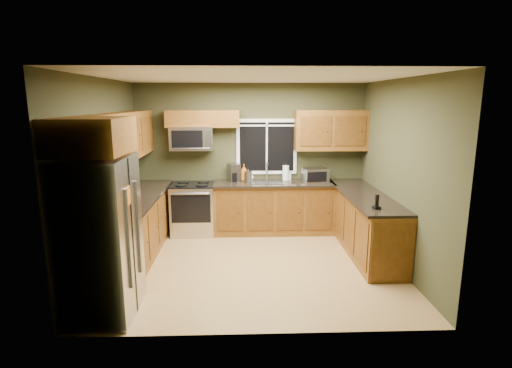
{
  "coord_description": "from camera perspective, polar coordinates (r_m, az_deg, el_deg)",
  "views": [
    {
      "loc": [
        -0.16,
        -5.55,
        2.4
      ],
      "look_at": [
        0.05,
        0.35,
        1.15
      ],
      "focal_mm": 28.0,
      "sensor_mm": 36.0,
      "label": 1
    }
  ],
  "objects": [
    {
      "name": "countertop_back",
      "position": [
        7.21,
        2.58,
        0.08
      ],
      "size": [
        2.17,
        0.65,
        0.04
      ],
      "primitive_type": "cube",
      "color": "black",
      "rests_on": "base_cabinets_back"
    },
    {
      "name": "kettle",
      "position": [
        7.2,
        -1.13,
        1.16
      ],
      "size": [
        0.17,
        0.17,
        0.24
      ],
      "color": "#B7B7BC",
      "rests_on": "countertop_back"
    },
    {
      "name": "soap_bottle_b",
      "position": [
        7.43,
        4.64,
        1.24
      ],
      "size": [
        0.1,
        0.1,
        0.17
      ],
      "primitive_type": "imported",
      "rotation": [
        0.0,
        0.0,
        0.42
      ],
      "color": "white",
      "rests_on": "countertop_back"
    },
    {
      "name": "countertop_peninsula",
      "position": [
        6.57,
        15.15,
        -1.49
      ],
      "size": [
        0.65,
        2.5,
        0.04
      ],
      "primitive_type": "cube",
      "color": "black",
      "rests_on": "base_cabinets_peninsula"
    },
    {
      "name": "range",
      "position": [
        7.34,
        -8.95,
        -3.47
      ],
      "size": [
        0.76,
        0.69,
        0.94
      ],
      "color": "#B7B7BC",
      "rests_on": "ground"
    },
    {
      "name": "ceiling",
      "position": [
        5.56,
        -0.4,
        15.04
      ],
      "size": [
        4.2,
        4.2,
        0.0
      ],
      "primitive_type": "plane",
      "rotation": [
        3.14,
        0.0,
        0.0
      ],
      "color": "white",
      "rests_on": "back_wall"
    },
    {
      "name": "floor",
      "position": [
        6.05,
        -0.36,
        -11.42
      ],
      "size": [
        4.2,
        4.2,
        0.0
      ],
      "primitive_type": "plane",
      "color": "#9C7945",
      "rests_on": "ground"
    },
    {
      "name": "upper_cabinets_left",
      "position": [
        6.31,
        -18.49,
        6.42
      ],
      "size": [
        0.33,
        2.65,
        0.72
      ],
      "primitive_type": "cube",
      "color": "brown",
      "rests_on": "left_wall"
    },
    {
      "name": "cordless_phone",
      "position": [
        5.68,
        16.86,
        -2.84
      ],
      "size": [
        0.11,
        0.11,
        0.2
      ],
      "color": "black",
      "rests_on": "countertop_peninsula"
    },
    {
      "name": "upper_cabinets_back_left",
      "position": [
        7.23,
        -7.61,
        9.22
      ],
      "size": [
        1.3,
        0.33,
        0.3
      ],
      "primitive_type": "cube",
      "color": "brown",
      "rests_on": "back_wall"
    },
    {
      "name": "back_wall",
      "position": [
        7.43,
        -0.79,
        3.81
      ],
      "size": [
        4.2,
        0.0,
        4.2
      ],
      "primitive_type": "plane",
      "rotation": [
        1.57,
        0.0,
        0.0
      ],
      "color": "#35371E",
      "rests_on": "ground"
    },
    {
      "name": "sink",
      "position": [
        7.21,
        1.66,
        0.35
      ],
      "size": [
        0.6,
        0.42,
        0.36
      ],
      "color": "slate",
      "rests_on": "countertop_back"
    },
    {
      "name": "toaster_oven",
      "position": [
        7.24,
        8.47,
        1.24
      ],
      "size": [
        0.47,
        0.4,
        0.26
      ],
      "color": "#B7B7BC",
      "rests_on": "countertop_back"
    },
    {
      "name": "front_wall",
      "position": [
        3.9,
        0.4,
        -3.65
      ],
      "size": [
        4.2,
        0.0,
        4.2
      ],
      "primitive_type": "plane",
      "rotation": [
        -1.57,
        0.0,
        0.0
      ],
      "color": "#35371E",
      "rests_on": "ground"
    },
    {
      "name": "countertop_left",
      "position": [
        6.41,
        -16.57,
        -1.9
      ],
      "size": [
        0.65,
        2.65,
        0.04
      ],
      "primitive_type": "cube",
      "color": "black",
      "rests_on": "base_cabinets_left"
    },
    {
      "name": "soap_bottle_a",
      "position": [
        7.29,
        -1.75,
        1.63
      ],
      "size": [
        0.13,
        0.13,
        0.31
      ],
      "primitive_type": "imported",
      "rotation": [
        0.0,
        0.0,
        -0.12
      ],
      "color": "#C06312",
      "rests_on": "countertop_back"
    },
    {
      "name": "base_cabinets_peninsula",
      "position": [
        6.69,
        15.15,
        -5.42
      ],
      "size": [
        0.6,
        2.52,
        0.9
      ],
      "color": "brown",
      "rests_on": "ground"
    },
    {
      "name": "soap_bottle_c",
      "position": [
        7.39,
        -0.83,
        1.14
      ],
      "size": [
        0.14,
        0.14,
        0.15
      ],
      "primitive_type": "imported",
      "rotation": [
        0.0,
        0.0,
        -0.22
      ],
      "color": "white",
      "rests_on": "countertop_back"
    },
    {
      "name": "base_cabinets_left",
      "position": [
        6.54,
        -16.54,
        -5.9
      ],
      "size": [
        0.6,
        2.65,
        0.9
      ],
      "primitive_type": "cube",
      "color": "brown",
      "rests_on": "ground"
    },
    {
      "name": "refrigerator",
      "position": [
        4.78,
        -21.39,
        -7.19
      ],
      "size": [
        0.74,
        0.9,
        1.8
      ],
      "color": "#B7B7BC",
      "rests_on": "ground"
    },
    {
      "name": "microwave",
      "position": [
        7.25,
        -9.15,
        6.48
      ],
      "size": [
        0.76,
        0.41,
        0.42
      ],
      "color": "#B7B7BC",
      "rests_on": "back_wall"
    },
    {
      "name": "coffee_maker",
      "position": [
        7.31,
        -3.16,
        1.59
      ],
      "size": [
        0.26,
        0.3,
        0.32
      ],
      "color": "slate",
      "rests_on": "countertop_back"
    },
    {
      "name": "upper_cabinet_over_fridge",
      "position": [
        4.55,
        -22.48,
        6.4
      ],
      "size": [
        0.72,
        0.9,
        0.38
      ],
      "primitive_type": "cube",
      "color": "brown",
      "rests_on": "left_wall"
    },
    {
      "name": "upper_cabinets_back_right",
      "position": [
        7.39,
        10.65,
        7.55
      ],
      "size": [
        1.3,
        0.33,
        0.72
      ],
      "primitive_type": "cube",
      "color": "brown",
      "rests_on": "back_wall"
    },
    {
      "name": "right_wall",
      "position": [
        6.09,
        19.8,
        1.31
      ],
      "size": [
        0.0,
        3.6,
        3.6
      ],
      "primitive_type": "plane",
      "rotation": [
        1.57,
        0.0,
        -1.57
      ],
      "color": "#35371E",
      "rests_on": "ground"
    },
    {
      "name": "left_wall",
      "position": [
        5.97,
        -20.95,
        1.03
      ],
      "size": [
        0.0,
        3.6,
        3.6
      ],
      "primitive_type": "plane",
      "rotation": [
        1.57,
        0.0,
        1.57
      ],
      "color": "#35371E",
      "rests_on": "ground"
    },
    {
      "name": "base_cabinets_back",
      "position": [
        7.34,
        2.53,
        -3.48
      ],
      "size": [
        2.17,
        0.6,
        0.9
      ],
      "primitive_type": "cube",
      "color": "brown",
      "rests_on": "ground"
    },
    {
      "name": "paper_towel_roll",
      "position": [
        7.4,
        4.28,
        1.6
      ],
      "size": [
        0.12,
        0.12,
        0.3
      ],
      "color": "white",
      "rests_on": "countertop_back"
    },
    {
      "name": "window",
      "position": [
        7.4,
        1.54,
        5.36
      ],
      "size": [
        1.12,
        0.03,
        1.02
      ],
      "color": "white",
      "rests_on": "back_wall"
    }
  ]
}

